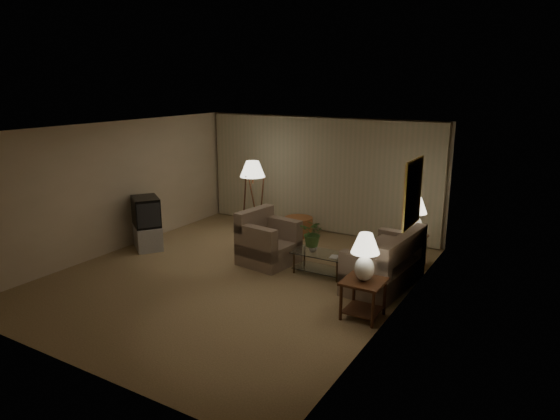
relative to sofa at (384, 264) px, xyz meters
The scene contains 16 objects.
ground 2.71m from the sofa, 158.61° to the right, with size 7.00×7.00×0.00m, color tan.
room_shell 2.87m from the sofa, 167.94° to the left, with size 6.04×7.02×2.72m.
sofa is the anchor object (origin of this frame).
armchair 2.31m from the sofa, behind, with size 1.23×1.19×0.83m.
side_table_near 1.36m from the sofa, 83.66° to the right, with size 0.60×0.60×0.60m.
side_table_far 1.26m from the sofa, 83.16° to the left, with size 0.50×0.42×0.60m.
table_lamp_near 1.51m from the sofa, 83.66° to the right, with size 0.43×0.43×0.74m.
table_lamp_far 1.42m from the sofa, 83.16° to the left, with size 0.44×0.44×0.76m.
coffee_table 1.19m from the sofa, behind, with size 1.01×0.55×0.41m.
tv_cabinet 5.09m from the sofa, behind, with size 0.97×0.89×0.50m, color #B1B1B3.
crt_tv 5.11m from the sofa, behind, with size 0.88×0.83×0.62m, color black.
floor_lamp 3.81m from the sofa, 160.78° to the left, with size 0.57×0.57×1.75m.
ottoman 3.22m from the sofa, 146.11° to the left, with size 0.65×0.65×0.43m, color #A36137.
vase 1.34m from the sofa, behind, with size 0.16×0.16×0.16m, color silver.
flowers 1.41m from the sofa, behind, with size 0.47×0.41×0.52m, color #416A2F.
book 0.96m from the sofa, 167.93° to the right, with size 0.15×0.21×0.02m, color olive.
Camera 1 is at (5.11, -6.99, 3.49)m, focal length 32.00 mm.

